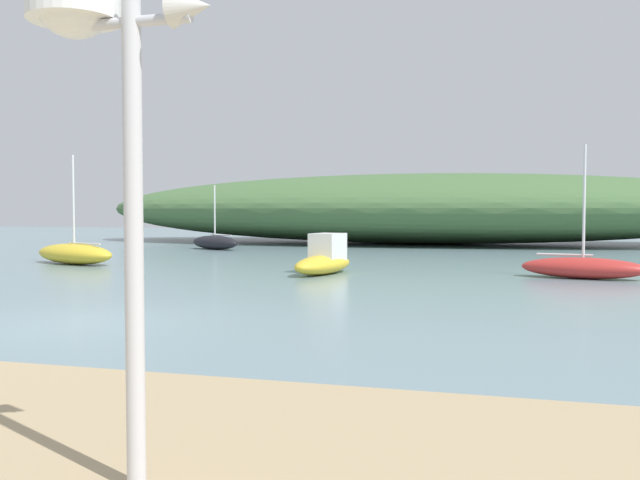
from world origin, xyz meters
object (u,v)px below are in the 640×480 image
at_px(mast_structure, 90,40).
at_px(motorboat_west_reach, 324,259).
at_px(sailboat_centre_water, 215,242).
at_px(sailboat_by_sandbar, 583,267).
at_px(sailboat_near_shore, 74,254).

relative_size(mast_structure, motorboat_west_reach, 1.03).
distance_m(motorboat_west_reach, sailboat_centre_water, 14.20).
distance_m(sailboat_centre_water, sailboat_by_sandbar, 19.49).
xyz_separation_m(sailboat_centre_water, sailboat_near_shore, (-1.13, -9.95, 0.02)).
xyz_separation_m(sailboat_by_sandbar, sailboat_near_shore, (-17.46, 0.70, 0.06)).
relative_size(sailboat_centre_water, sailboat_by_sandbar, 0.88).
bearing_deg(sailboat_by_sandbar, sailboat_near_shore, 177.72).
height_order(mast_structure, sailboat_centre_water, mast_structure).
height_order(mast_structure, sailboat_by_sandbar, sailboat_by_sandbar).
relative_size(sailboat_by_sandbar, sailboat_near_shore, 0.91).
xyz_separation_m(mast_structure, sailboat_by_sandbar, (4.82, 16.77, -2.70)).
bearing_deg(sailboat_by_sandbar, motorboat_west_reach, -175.86).
bearing_deg(sailboat_centre_water, motorboat_west_reach, -52.05).
distance_m(motorboat_west_reach, sailboat_by_sandbar, 7.61).
distance_m(mast_structure, sailboat_centre_water, 29.85).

